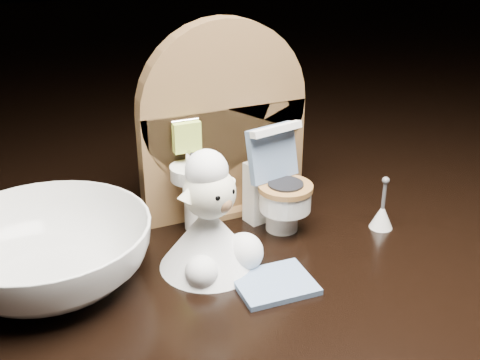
% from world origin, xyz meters
% --- Properties ---
extents(backdrop_panel, '(0.13, 0.05, 0.15)m').
position_xyz_m(backdrop_panel, '(-0.00, 0.06, 0.07)').
color(backdrop_panel, brown).
rests_on(backdrop_panel, ground).
extents(toy_toilet, '(0.04, 0.05, 0.08)m').
position_xyz_m(toy_toilet, '(0.03, 0.03, 0.03)').
color(toy_toilet, white).
rests_on(toy_toilet, ground).
extents(bath_mat, '(0.05, 0.04, 0.00)m').
position_xyz_m(bath_mat, '(-0.01, -0.05, 0.00)').
color(bath_mat, '#637EA5').
rests_on(bath_mat, ground).
extents(toilet_brush, '(0.02, 0.02, 0.04)m').
position_xyz_m(toilet_brush, '(0.10, -0.01, 0.01)').
color(toilet_brush, white).
rests_on(toilet_brush, ground).
extents(plush_lamb, '(0.07, 0.07, 0.09)m').
position_xyz_m(plush_lamb, '(-0.04, -0.01, 0.03)').
color(plush_lamb, white).
rests_on(plush_lamb, ground).
extents(ceramic_bowl, '(0.17, 0.17, 0.04)m').
position_xyz_m(ceramic_bowl, '(-0.14, 0.02, 0.02)').
color(ceramic_bowl, white).
rests_on(ceramic_bowl, ground).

